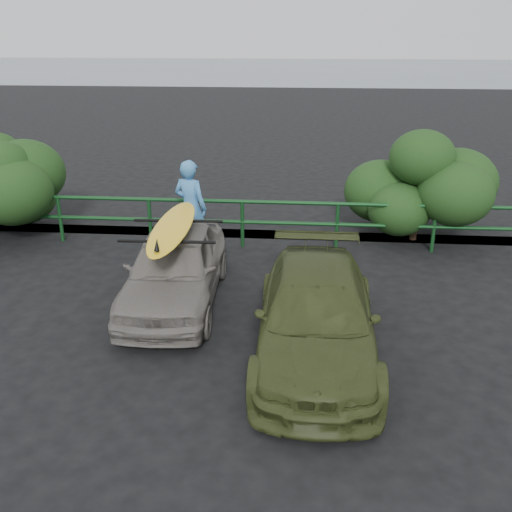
{
  "coord_description": "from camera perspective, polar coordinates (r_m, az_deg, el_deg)",
  "views": [
    {
      "loc": [
        2.25,
        -6.44,
        4.4
      ],
      "look_at": [
        1.53,
        2.1,
        0.95
      ],
      "focal_mm": 40.0,
      "sensor_mm": 36.0,
      "label": 1
    }
  ],
  "objects": [
    {
      "name": "ground",
      "position": [
        8.11,
        -12.37,
        -11.47
      ],
      "size": [
        80.0,
        80.0,
        0.0
      ],
      "primitive_type": "plane",
      "color": "black"
    },
    {
      "name": "ocean",
      "position": [
        66.62,
        2.97,
        18.1
      ],
      "size": [
        200.0,
        200.0,
        0.0
      ],
      "primitive_type": "plane",
      "color": "slate",
      "rests_on": "ground"
    },
    {
      "name": "guardrail",
      "position": [
        12.28,
        -6.03,
        3.4
      ],
      "size": [
        14.0,
        0.08,
        1.04
      ],
      "primitive_type": null,
      "color": "#12401A",
      "rests_on": "ground"
    },
    {
      "name": "shrub_right",
      "position": [
        12.68,
        17.23,
        5.98
      ],
      "size": [
        3.2,
        2.4,
        2.25
      ],
      "primitive_type": null,
      "color": "#1E4017",
      "rests_on": "ground"
    },
    {
      "name": "sedan",
      "position": [
        9.7,
        -8.11,
        -1.16
      ],
      "size": [
        1.61,
        3.76,
        1.27
      ],
      "primitive_type": "imported",
      "rotation": [
        0.0,
        0.0,
        0.03
      ],
      "color": "slate",
      "rests_on": "ground"
    },
    {
      "name": "olive_vehicle",
      "position": [
        8.14,
        6.05,
        -6.0
      ],
      "size": [
        1.72,
        4.16,
        1.2
      ],
      "primitive_type": "imported",
      "rotation": [
        0.0,
        0.0,
        -0.01
      ],
      "color": "#39431D",
      "rests_on": "ground"
    },
    {
      "name": "man",
      "position": [
        11.73,
        -6.56,
        4.84
      ],
      "size": [
        0.84,
        0.7,
        1.96
      ],
      "primitive_type": "imported",
      "rotation": [
        0.0,
        0.0,
        2.77
      ],
      "color": "#448BCD",
      "rests_on": "ground"
    },
    {
      "name": "roof_rack",
      "position": [
        9.46,
        -8.32,
        2.52
      ],
      "size": [
        1.57,
        1.13,
        0.05
      ],
      "primitive_type": null,
      "rotation": [
        0.0,
        0.0,
        0.03
      ],
      "color": "black",
      "rests_on": "sedan"
    },
    {
      "name": "surfboard",
      "position": [
        9.44,
        -8.35,
        2.91
      ],
      "size": [
        0.68,
        2.86,
        0.08
      ],
      "primitive_type": "ellipsoid",
      "rotation": [
        0.0,
        0.0,
        0.03
      ],
      "color": "yellow",
      "rests_on": "roof_rack"
    }
  ]
}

